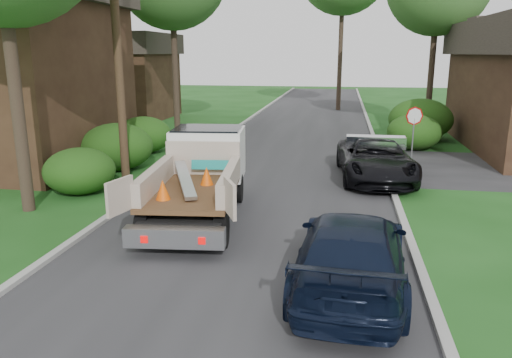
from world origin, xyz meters
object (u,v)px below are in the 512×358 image
object	(u,v)px
stop_sign	(414,124)
navy_suv	(351,251)
black_pickup	(375,159)
flatbed_truck	(202,169)
house_left_far	(117,75)
utility_pole	(117,35)

from	to	relation	value
stop_sign	navy_suv	size ratio (longest dim) A/B	0.48
black_pickup	navy_suv	xyz separation A→B (m)	(-1.00, -9.14, -0.01)
flatbed_truck	house_left_far	bearing A→B (deg)	114.55
house_left_far	navy_suv	size ratio (longest dim) A/B	1.45
house_left_far	utility_pole	bearing A→B (deg)	-64.77
stop_sign	flatbed_truck	distance (m)	9.86
utility_pole	navy_suv	xyz separation A→B (m)	(8.08, -7.48, -4.42)
stop_sign	black_pickup	size ratio (longest dim) A/B	0.45
house_left_far	flatbed_truck	distance (m)	23.35
utility_pole	navy_suv	distance (m)	11.87
flatbed_truck	black_pickup	xyz separation A→B (m)	(5.28, 4.69, -0.49)
stop_sign	utility_pole	world-z (taller)	utility_pole
house_left_far	flatbed_truck	size ratio (longest dim) A/B	1.20
utility_pole	black_pickup	xyz separation A→B (m)	(9.08, 1.66, -4.41)
flatbed_truck	navy_suv	distance (m)	6.19
house_left_far	navy_suv	bearing A→B (deg)	-56.69
utility_pole	house_left_far	xyz separation A→B (m)	(-8.02, 17.02, -2.12)
flatbed_truck	stop_sign	bearing A→B (deg)	39.74
stop_sign	black_pickup	xyz separation A→B (m)	(-1.60, -2.36, -1.02)
black_pickup	flatbed_truck	bearing A→B (deg)	-142.85
flatbed_truck	black_pickup	size ratio (longest dim) A/B	1.15
utility_pole	black_pickup	distance (m)	10.23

